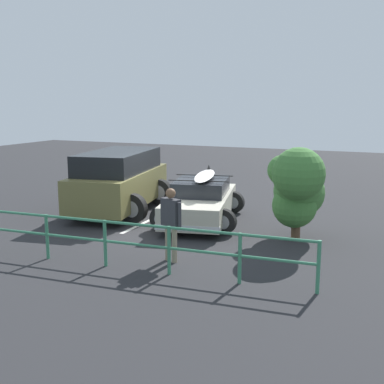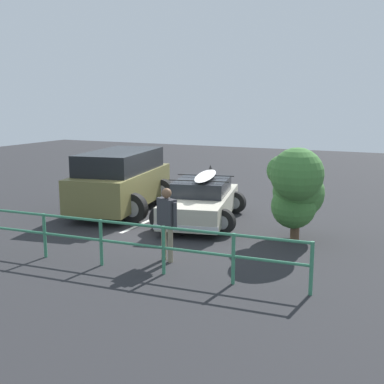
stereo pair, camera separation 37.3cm
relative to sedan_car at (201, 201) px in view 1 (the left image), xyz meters
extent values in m
cube|color=#28282B|center=(0.75, 0.57, -0.59)|extent=(44.00, 44.00, 0.02)
cube|color=silver|center=(1.37, 0.04, -0.58)|extent=(0.12, 4.06, 0.00)
cube|color=#B7B29E|center=(-0.01, 0.04, -0.11)|extent=(2.41, 4.16, 0.59)
cube|color=#23262B|center=(0.03, -0.12, 0.39)|extent=(1.78, 2.14, 0.41)
cube|color=silver|center=(-0.42, 1.90, -0.28)|extent=(1.61, 0.45, 0.14)
cube|color=silver|center=(0.41, -1.83, -0.28)|extent=(1.61, 0.45, 0.14)
cylinder|color=black|center=(-1.07, 1.04, -0.25)|extent=(0.65, 0.18, 0.65)
cylinder|color=#99999E|center=(-1.07, 1.04, -0.25)|extent=(0.36, 0.19, 0.36)
cylinder|color=black|center=(0.53, 1.40, -0.25)|extent=(0.65, 0.18, 0.65)
cylinder|color=#99999E|center=(0.53, 1.40, -0.25)|extent=(0.36, 0.19, 0.36)
cylinder|color=black|center=(-0.54, -1.32, -0.25)|extent=(0.65, 0.18, 0.65)
cylinder|color=#99999E|center=(-0.54, -1.32, -0.25)|extent=(0.36, 0.19, 0.36)
cylinder|color=black|center=(1.06, -0.97, -0.25)|extent=(0.65, 0.18, 0.65)
cylinder|color=#99999E|center=(1.06, -0.97, -0.25)|extent=(0.36, 0.19, 0.36)
cylinder|color=black|center=(-0.08, 0.39, 0.64)|extent=(1.65, 0.40, 0.03)
cylinder|color=black|center=(0.14, -0.62, 0.64)|extent=(1.65, 0.40, 0.03)
ellipsoid|color=white|center=(-0.03, -0.22, 0.70)|extent=(1.11, 2.49, 0.09)
cone|color=black|center=(0.22, -1.16, 0.81)|extent=(0.10, 0.10, 0.14)
cube|color=brown|center=(2.75, -0.09, 0.18)|extent=(2.48, 4.46, 0.98)
cube|color=black|center=(2.75, -0.09, 0.98)|extent=(2.18, 3.53, 0.62)
cylinder|color=black|center=(3.13, -2.27, 0.28)|extent=(0.77, 0.31, 0.75)
cylinder|color=black|center=(1.63, 1.00, -0.16)|extent=(0.84, 0.22, 0.84)
cylinder|color=#99999E|center=(1.63, 1.00, -0.16)|extent=(0.46, 0.23, 0.46)
cylinder|color=black|center=(3.43, 1.31, -0.16)|extent=(0.84, 0.22, 0.84)
cylinder|color=#99999E|center=(3.43, 1.31, -0.16)|extent=(0.46, 0.23, 0.46)
cylinder|color=black|center=(2.07, -1.50, -0.16)|extent=(0.84, 0.22, 0.84)
cylinder|color=#99999E|center=(2.07, -1.50, -0.16)|extent=(0.46, 0.23, 0.46)
cylinder|color=black|center=(3.86, -1.19, -0.16)|extent=(0.84, 0.22, 0.84)
cylinder|color=#99999E|center=(3.86, -1.19, -0.16)|extent=(0.46, 0.23, 0.46)
cylinder|color=gray|center=(-0.85, 3.53, -0.19)|extent=(0.11, 0.11, 0.78)
cylinder|color=gray|center=(-0.66, 3.45, -0.19)|extent=(0.11, 0.11, 0.78)
cube|color=#333338|center=(-0.76, 3.49, 0.49)|extent=(0.49, 0.34, 0.58)
sphere|color=brown|center=(-0.76, 3.49, 0.90)|extent=(0.21, 0.21, 0.21)
cylinder|color=#333338|center=(-1.00, 3.59, 0.47)|extent=(0.08, 0.08, 0.55)
cylinder|color=#333338|center=(-0.51, 3.39, 0.47)|extent=(0.08, 0.08, 0.55)
cylinder|color=#387F5B|center=(-3.91, 4.04, -0.09)|extent=(0.07, 0.07, 0.98)
cylinder|color=#387F5B|center=(-2.49, 4.13, -0.09)|extent=(0.07, 0.07, 0.98)
cylinder|color=#387F5B|center=(-1.07, 4.22, -0.09)|extent=(0.07, 0.07, 0.98)
cylinder|color=#387F5B|center=(0.35, 4.31, -0.09)|extent=(0.07, 0.07, 0.98)
cylinder|color=#387F5B|center=(1.77, 4.40, -0.09)|extent=(0.07, 0.07, 0.98)
cylinder|color=#387F5B|center=(-0.36, 4.27, 0.37)|extent=(7.11, 0.50, 0.06)
cylinder|color=#387F5B|center=(-0.36, 4.27, -0.04)|extent=(7.11, 0.50, 0.06)
cylinder|color=brown|center=(-2.85, 0.74, -0.33)|extent=(0.22, 0.22, 0.50)
sphere|color=#427A38|center=(-2.84, 0.55, 0.59)|extent=(1.23, 1.23, 1.23)
sphere|color=#427A38|center=(-2.84, 0.39, 0.53)|extent=(1.27, 1.27, 1.27)
sphere|color=#427A38|center=(-2.44, 0.56, 1.09)|extent=(0.77, 0.77, 0.77)
sphere|color=#427A38|center=(-2.89, 0.80, 0.75)|extent=(1.11, 1.11, 1.11)
sphere|color=#427A38|center=(-2.80, 0.77, 0.27)|extent=(1.10, 1.10, 1.10)
sphere|color=#427A38|center=(-2.95, 1.21, 1.12)|extent=(1.24, 1.24, 1.24)
camera|label=1|loc=(-5.07, 12.33, 2.80)|focal=45.00mm
camera|label=2|loc=(-5.41, 12.18, 2.80)|focal=45.00mm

